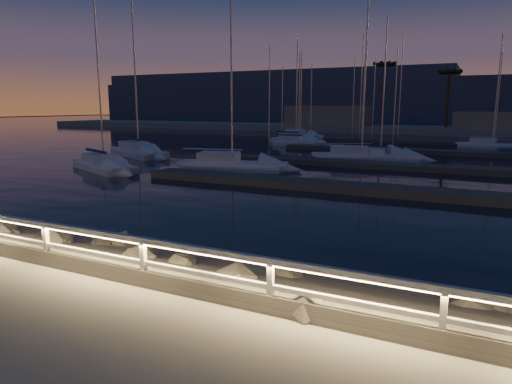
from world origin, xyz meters
TOP-DOWN VIEW (x-y plane):
  - ground at (0.00, 0.00)m, footprint 400.00×400.00m
  - harbor_water at (0.00, 31.22)m, footprint 400.00×440.00m
  - guard_rail at (-0.07, -0.00)m, footprint 44.11×0.12m
  - riprap at (4.25, 1.34)m, footprint 38.04×2.67m
  - floating_docks at (0.00, 32.50)m, footprint 22.00×36.00m
  - far_shore at (-0.12, 74.05)m, footprint 160.00×14.00m
  - palm_left at (-8.00, 72.00)m, footprint 3.00×3.00m
  - palm_center at (2.00, 73.00)m, footprint 3.00×3.00m
  - distant_hills at (-22.13, 133.69)m, footprint 230.00×37.50m
  - sailboat_a at (-8.30, 20.19)m, footprint 7.83×3.88m
  - sailboat_b at (-16.34, 16.41)m, footprint 7.15×4.59m
  - sailboat_e at (-20.19, 24.57)m, footprint 7.86×5.14m
  - sailboat_f at (-0.10, 30.34)m, footprint 6.83×2.96m
  - sailboat_i at (-11.38, 41.21)m, footprint 6.12×2.37m
  - sailboat_j at (-1.54, 29.73)m, footprint 8.31×5.08m
  - sailboat_k at (8.24, 47.23)m, footprint 7.19×2.85m
  - sailboat_m at (-15.69, 53.24)m, footprint 7.19×4.31m
  - sailboat_n at (-12.90, 44.38)m, footprint 7.41×4.43m

SIDE VIEW (x-z plane):
  - harbor_water at x=0.00m, z-range -1.27..-0.67m
  - floating_docks at x=0.00m, z-range -0.60..-0.20m
  - sailboat_k at x=8.24m, z-range -6.15..5.73m
  - sailboat_i at x=-11.38m, z-range -5.32..4.91m
  - sailboat_f at x=-0.10m, z-range -5.84..5.43m
  - sailboat_b at x=-16.34m, z-range -6.14..5.76m
  - riprap at x=4.25m, z-range -0.81..0.45m
  - sailboat_n at x=-12.90m, z-range -6.30..5.94m
  - sailboat_m at x=-15.69m, z-range -6.13..5.80m
  - sailboat_j at x=-1.54m, z-range -7.02..6.72m
  - sailboat_a at x=-8.30m, z-range -6.60..6.32m
  - sailboat_e at x=-20.19m, z-range -6.72..6.45m
  - ground at x=0.00m, z-range 0.00..0.00m
  - far_shore at x=-0.12m, z-range -2.31..2.89m
  - guard_rail at x=-0.07m, z-range 0.24..1.30m
  - distant_hills at x=-22.13m, z-range -4.26..13.74m
  - palm_center at x=2.00m, z-range 3.93..13.63m
  - palm_left at x=-8.00m, z-range 4.54..15.74m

